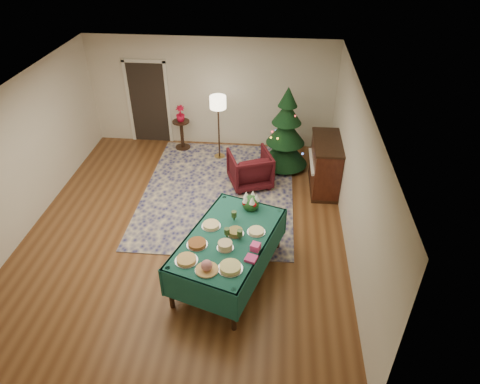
# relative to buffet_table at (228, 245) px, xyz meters

# --- Properties ---
(room_shell) EXTENTS (7.00, 7.00, 7.00)m
(room_shell) POSITION_rel_buffet_table_xyz_m (-0.96, 1.21, 0.68)
(room_shell) COLOR #593319
(room_shell) RESTS_ON ground
(doorway) EXTENTS (1.08, 0.04, 2.16)m
(doorway) POSITION_rel_buffet_table_xyz_m (-2.56, 4.70, 0.42)
(doorway) COLOR black
(doorway) RESTS_ON ground
(rug) EXTENTS (3.23, 4.22, 0.02)m
(rug) POSITION_rel_buffet_table_xyz_m (-0.51, 2.48, -0.66)
(rug) COLOR #161753
(rug) RESTS_ON ground
(buffet_table) EXTENTS (1.86, 2.44, 0.84)m
(buffet_table) POSITION_rel_buffet_table_xyz_m (0.00, 0.00, 0.00)
(buffet_table) COLOR black
(buffet_table) RESTS_ON ground
(platter_0) EXTENTS (0.35, 0.35, 0.05)m
(platter_0) POSITION_rel_buffet_table_xyz_m (-0.56, -0.60, 0.19)
(platter_0) COLOR silver
(platter_0) RESTS_ON buffet_table
(platter_1) EXTENTS (0.35, 0.35, 0.18)m
(platter_1) POSITION_rel_buffet_table_xyz_m (-0.22, -0.76, 0.24)
(platter_1) COLOR silver
(platter_1) RESTS_ON buffet_table
(platter_2) EXTENTS (0.37, 0.37, 0.07)m
(platter_2) POSITION_rel_buffet_table_xyz_m (0.11, -0.70, 0.20)
(platter_2) COLOR silver
(platter_2) RESTS_ON buffet_table
(platter_3) EXTENTS (0.33, 0.33, 0.06)m
(platter_3) POSITION_rel_buffet_table_xyz_m (-0.46, -0.23, 0.19)
(platter_3) COLOR silver
(platter_3) RESTS_ON buffet_table
(platter_4) EXTENTS (0.26, 0.26, 0.11)m
(platter_4) POSITION_rel_buffet_table_xyz_m (-0.02, -0.27, 0.22)
(platter_4) COLOR silver
(platter_4) RESTS_ON buffet_table
(platter_5) EXTENTS (0.32, 0.32, 0.06)m
(platter_5) POSITION_rel_buffet_table_xyz_m (-0.31, 0.24, 0.19)
(platter_5) COLOR silver
(platter_5) RESTS_ON buffet_table
(platter_6) EXTENTS (0.28, 0.28, 0.08)m
(platter_6) POSITION_rel_buffet_table_xyz_m (0.10, 0.08, 0.20)
(platter_6) COLOR silver
(platter_6) RESTS_ON buffet_table
(platter_7) EXTENTS (0.30, 0.30, 0.05)m
(platter_7) POSITION_rel_buffet_table_xyz_m (0.43, 0.16, 0.19)
(platter_7) COLOR silver
(platter_7) RESTS_ON buffet_table
(goblet_0) EXTENTS (0.09, 0.09, 0.20)m
(goblet_0) POSITION_rel_buffet_table_xyz_m (0.05, 0.41, 0.27)
(goblet_0) COLOR #2D471E
(goblet_0) RESTS_ON buffet_table
(goblet_1) EXTENTS (0.09, 0.09, 0.20)m
(goblet_1) POSITION_rel_buffet_table_xyz_m (0.19, -0.06, 0.27)
(goblet_1) COLOR #2D471E
(goblet_1) RESTS_ON buffet_table
(goblet_2) EXTENTS (0.09, 0.09, 0.20)m
(goblet_2) POSITION_rel_buffet_table_xyz_m (-0.02, -0.03, 0.27)
(goblet_2) COLOR #2D471E
(goblet_2) RESTS_ON buffet_table
(napkin_stack) EXTENTS (0.21, 0.21, 0.04)m
(napkin_stack) POSITION_rel_buffet_table_xyz_m (0.40, -0.48, 0.19)
(napkin_stack) COLOR #D23A85
(napkin_stack) RESTS_ON buffet_table
(gift_box) EXTENTS (0.17, 0.17, 0.11)m
(gift_box) POSITION_rel_buffet_table_xyz_m (0.45, -0.26, 0.22)
(gift_box) COLOR #FA4595
(gift_box) RESTS_ON buffet_table
(centerpiece) EXTENTS (0.30, 0.30, 0.35)m
(centerpiece) POSITION_rel_buffet_table_xyz_m (0.30, 0.79, 0.31)
(centerpiece) COLOR #1E4C1E
(centerpiece) RESTS_ON buffet_table
(armchair) EXTENTS (1.08, 1.05, 0.88)m
(armchair) POSITION_rel_buffet_table_xyz_m (0.14, 2.82, -0.23)
(armchair) COLOR #400D13
(armchair) RESTS_ON ground
(floor_lamp) EXTENTS (0.38, 0.38, 1.57)m
(floor_lamp) POSITION_rel_buffet_table_xyz_m (-0.69, 3.98, 0.66)
(floor_lamp) COLOR #A57F3F
(floor_lamp) RESTS_ON ground
(side_table) EXTENTS (0.42, 0.42, 0.75)m
(side_table) POSITION_rel_buffet_table_xyz_m (-1.69, 4.33, -0.31)
(side_table) COLOR black
(side_table) RESTS_ON ground
(potted_plant) EXTENTS (0.22, 0.40, 0.22)m
(potted_plant) POSITION_rel_buffet_table_xyz_m (-1.69, 4.33, 0.19)
(potted_plant) COLOR red
(potted_plant) RESTS_ON side_table
(christmas_tree) EXTENTS (1.18, 1.18, 1.97)m
(christmas_tree) POSITION_rel_buffet_table_xyz_m (0.89, 3.67, 0.21)
(christmas_tree) COLOR black
(christmas_tree) RESTS_ON ground
(piano) EXTENTS (0.63, 1.32, 1.13)m
(piano) POSITION_rel_buffet_table_xyz_m (1.75, 2.86, -0.12)
(piano) COLOR black
(piano) RESTS_ON ground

